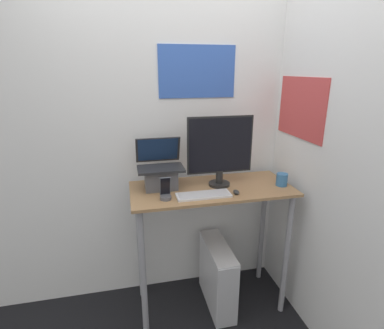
# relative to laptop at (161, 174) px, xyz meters

# --- Properties ---
(ground_plane) EXTENTS (12.00, 12.00, 0.00)m
(ground_plane) POSITION_rel_laptop_xyz_m (0.35, -0.33, -1.09)
(ground_plane) COLOR black
(wall_back) EXTENTS (6.00, 0.06, 2.60)m
(wall_back) POSITION_rel_laptop_xyz_m (0.35, 0.26, 0.21)
(wall_back) COLOR silver
(wall_back) RESTS_ON ground_plane
(wall_side_right) EXTENTS (0.06, 6.00, 2.60)m
(wall_side_right) POSITION_rel_laptop_xyz_m (1.00, -0.32, 0.21)
(wall_side_right) COLOR silver
(wall_side_right) RESTS_ON ground_plane
(desk) EXTENTS (1.13, 0.50, 0.99)m
(desk) POSITION_rel_laptop_xyz_m (0.35, -0.07, -0.29)
(desk) COLOR #936D47
(desk) RESTS_ON ground_plane
(laptop) EXTENTS (0.31, 0.27, 0.34)m
(laptop) POSITION_rel_laptop_xyz_m (0.00, 0.00, 0.00)
(laptop) COLOR #4C4C51
(laptop) RESTS_ON desk
(monitor) EXTENTS (0.47, 0.15, 0.50)m
(monitor) POSITION_rel_laptop_xyz_m (0.41, -0.04, 0.15)
(monitor) COLOR black
(monitor) RESTS_ON desk
(keyboard) EXTENTS (0.36, 0.13, 0.02)m
(keyboard) POSITION_rel_laptop_xyz_m (0.25, -0.21, -0.10)
(keyboard) COLOR silver
(keyboard) RESTS_ON desk
(mouse) EXTENTS (0.04, 0.06, 0.03)m
(mouse) POSITION_rel_laptop_xyz_m (0.48, -0.22, -0.09)
(mouse) COLOR #262626
(mouse) RESTS_ON desk
(cell_phone) EXTENTS (0.07, 0.07, 0.15)m
(cell_phone) POSITION_rel_laptop_xyz_m (0.01, -0.20, -0.06)
(cell_phone) COLOR #4C4C51
(cell_phone) RESTS_ON desk
(computer_tower) EXTENTS (0.16, 0.51, 0.51)m
(computer_tower) POSITION_rel_laptop_xyz_m (0.40, -0.09, -0.84)
(computer_tower) COLOR silver
(computer_tower) RESTS_ON ground_plane
(mug) EXTENTS (0.08, 0.08, 0.09)m
(mug) POSITION_rel_laptop_xyz_m (0.85, -0.15, -0.06)
(mug) COLOR #336699
(mug) RESTS_ON desk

